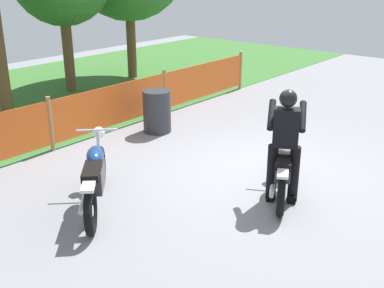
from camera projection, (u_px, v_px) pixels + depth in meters
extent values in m
cube|color=gray|center=(258.00, 175.00, 7.99)|extent=(24.00, 24.00, 0.02)
cube|color=#386B2D|center=(20.00, 100.00, 12.35)|extent=(24.00, 7.40, 0.01)
cylinder|color=#997547|center=(51.00, 124.00, 8.83)|extent=(0.08, 0.08, 1.05)
cylinder|color=#997547|center=(165.00, 92.00, 11.07)|extent=(0.08, 0.08, 1.05)
cylinder|color=#997547|center=(240.00, 71.00, 13.31)|extent=(0.08, 0.08, 1.05)
cube|color=orange|center=(114.00, 105.00, 9.95)|extent=(3.03, 0.02, 0.85)
cube|color=orange|center=(206.00, 79.00, 12.18)|extent=(3.03, 0.02, 0.85)
cylinder|color=brown|center=(0.00, 54.00, 10.61)|extent=(0.28, 0.28, 2.86)
cylinder|color=brown|center=(68.00, 52.00, 12.90)|extent=(0.28, 0.28, 2.16)
cylinder|color=brown|center=(131.00, 41.00, 14.48)|extent=(0.28, 0.28, 2.24)
torus|color=black|center=(284.00, 159.00, 7.81)|extent=(0.60, 0.39, 0.62)
cylinder|color=silver|center=(284.00, 159.00, 7.81)|extent=(0.15, 0.12, 0.14)
torus|color=black|center=(281.00, 195.00, 6.57)|extent=(0.60, 0.39, 0.62)
cylinder|color=silver|center=(281.00, 195.00, 6.57)|extent=(0.15, 0.12, 0.14)
cube|color=#38383D|center=(283.00, 166.00, 7.08)|extent=(0.62, 0.48, 0.31)
ellipsoid|color=#B7B7C1|center=(285.00, 148.00, 7.21)|extent=(0.55, 0.44, 0.21)
cube|color=black|center=(284.00, 161.00, 6.80)|extent=(0.58, 0.44, 0.10)
cube|color=silver|center=(283.00, 173.00, 6.45)|extent=(0.38, 0.30, 0.04)
cylinder|color=silver|center=(285.00, 144.00, 7.66)|extent=(0.22, 0.15, 0.55)
sphere|color=white|center=(286.00, 128.00, 7.72)|extent=(0.24, 0.24, 0.17)
cylinder|color=silver|center=(286.00, 125.00, 7.51)|extent=(0.30, 0.53, 0.03)
cylinder|color=silver|center=(272.00, 188.00, 6.93)|extent=(0.50, 0.31, 0.07)
torus|color=black|center=(100.00, 167.00, 7.45)|extent=(0.54, 0.54, 0.66)
cylinder|color=silver|center=(100.00, 167.00, 7.45)|extent=(0.15, 0.15, 0.14)
torus|color=black|center=(91.00, 211.00, 6.12)|extent=(0.54, 0.54, 0.66)
cylinder|color=silver|center=(91.00, 211.00, 6.12)|extent=(0.15, 0.15, 0.14)
cube|color=#38383D|center=(95.00, 176.00, 6.67)|extent=(0.61, 0.61, 0.33)
ellipsoid|color=navy|center=(95.00, 155.00, 6.81)|extent=(0.55, 0.55, 0.23)
cube|color=black|center=(92.00, 171.00, 6.36)|extent=(0.57, 0.57, 0.10)
cube|color=silver|center=(88.00, 186.00, 5.99)|extent=(0.38, 0.38, 0.04)
cylinder|color=silver|center=(99.00, 151.00, 7.29)|extent=(0.21, 0.21, 0.58)
sphere|color=white|center=(99.00, 133.00, 7.36)|extent=(0.26, 0.26, 0.18)
cylinder|color=silver|center=(97.00, 130.00, 7.13)|extent=(0.46, 0.46, 0.03)
cylinder|color=silver|center=(83.00, 203.00, 6.46)|extent=(0.45, 0.45, 0.07)
cylinder|color=black|center=(272.00, 172.00, 7.00)|extent=(0.20, 0.20, 0.86)
cube|color=black|center=(270.00, 195.00, 7.13)|extent=(0.28, 0.22, 0.12)
cylinder|color=black|center=(294.00, 174.00, 6.94)|extent=(0.20, 0.20, 0.86)
cube|color=black|center=(292.00, 197.00, 7.07)|extent=(0.28, 0.22, 0.12)
cube|color=black|center=(286.00, 128.00, 6.72)|extent=(0.38, 0.43, 0.56)
cylinder|color=black|center=(272.00, 115.00, 6.88)|extent=(0.47, 0.32, 0.38)
cylinder|color=black|center=(303.00, 116.00, 6.80)|extent=(0.47, 0.32, 0.38)
sphere|color=black|center=(288.00, 98.00, 6.57)|extent=(0.34, 0.34, 0.25)
cube|color=black|center=(288.00, 97.00, 6.66)|extent=(0.11, 0.17, 0.08)
cylinder|color=#2D2D33|center=(157.00, 111.00, 9.89)|extent=(0.58, 0.58, 0.88)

